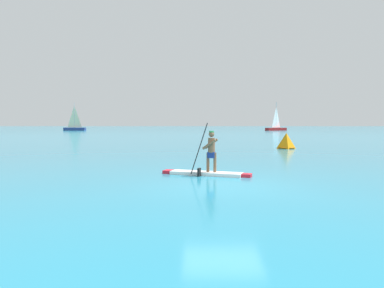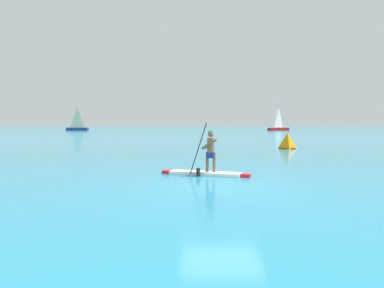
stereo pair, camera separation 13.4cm
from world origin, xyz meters
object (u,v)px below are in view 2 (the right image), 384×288
(paddleboarder_mid_center, at_px, (206,167))
(race_marker_buoy, at_px, (287,142))
(sailboat_right_horizon, at_px, (279,127))
(sailboat_left_horizon, at_px, (77,127))

(paddleboarder_mid_center, bearing_deg, race_marker_buoy, -96.48)
(race_marker_buoy, relative_size, sailboat_right_horizon, 0.17)
(sailboat_left_horizon, xyz_separation_m, sailboat_right_horizon, (53.28, 1.58, -0.06))
(sailboat_right_horizon, bearing_deg, race_marker_buoy, -132.41)
(race_marker_buoy, height_order, sailboat_left_horizon, sailboat_left_horizon)
(race_marker_buoy, bearing_deg, paddleboarder_mid_center, -114.83)
(paddleboarder_mid_center, height_order, sailboat_right_horizon, sailboat_right_horizon)
(paddleboarder_mid_center, height_order, sailboat_left_horizon, sailboat_left_horizon)
(race_marker_buoy, height_order, sailboat_right_horizon, sailboat_right_horizon)
(sailboat_left_horizon, bearing_deg, sailboat_right_horizon, 4.97)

